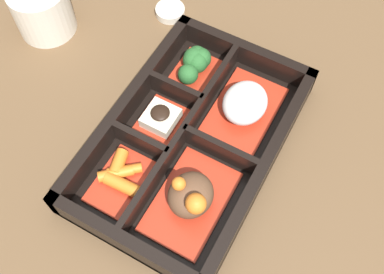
{
  "coord_description": "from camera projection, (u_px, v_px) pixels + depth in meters",
  "views": [
    {
      "loc": [
        0.24,
        0.13,
        0.52
      ],
      "look_at": [
        0.0,
        0.0,
        0.03
      ],
      "focal_mm": 42.0,
      "sensor_mm": 36.0,
      "label": 1
    }
  ],
  "objects": [
    {
      "name": "bento_base",
      "position": [
        192.0,
        145.0,
        0.58
      ],
      "size": [
        0.32,
        0.21,
        0.01
      ],
      "color": "black",
      "rests_on": "ground_plane"
    },
    {
      "name": "tea_cup",
      "position": [
        42.0,
        9.0,
        0.65
      ],
      "size": [
        0.08,
        0.08,
        0.07
      ],
      "color": "beige",
      "rests_on": "ground_plane"
    },
    {
      "name": "bowl_tofu",
      "position": [
        161.0,
        119.0,
        0.58
      ],
      "size": [
        0.07,
        0.06,
        0.03
      ],
      "color": "#B22D19",
      "rests_on": "bento_base"
    },
    {
      "name": "bowl_greens",
      "position": [
        195.0,
        63.0,
        0.62
      ],
      "size": [
        0.07,
        0.06,
        0.04
      ],
      "color": "#B22D19",
      "rests_on": "bento_base"
    },
    {
      "name": "sauce_dish",
      "position": [
        170.0,
        11.0,
        0.69
      ],
      "size": [
        0.05,
        0.05,
        0.01
      ],
      "color": "beige",
      "rests_on": "ground_plane"
    },
    {
      "name": "bowl_carrots",
      "position": [
        121.0,
        178.0,
        0.54
      ],
      "size": [
        0.09,
        0.06,
        0.02
      ],
      "color": "#B22D19",
      "rests_on": "bento_base"
    },
    {
      "name": "bowl_rice",
      "position": [
        245.0,
        105.0,
        0.58
      ],
      "size": [
        0.12,
        0.08,
        0.04
      ],
      "color": "#B22D19",
      "rests_on": "bento_base"
    },
    {
      "name": "bowl_stew",
      "position": [
        191.0,
        197.0,
        0.52
      ],
      "size": [
        0.12,
        0.08,
        0.06
      ],
      "color": "#B22D19",
      "rests_on": "bento_base"
    },
    {
      "name": "ground_plane",
      "position": [
        192.0,
        146.0,
        0.58
      ],
      "size": [
        3.0,
        3.0,
        0.0
      ],
      "primitive_type": "plane",
      "color": "brown"
    },
    {
      "name": "bento_rim",
      "position": [
        190.0,
        137.0,
        0.57
      ],
      "size": [
        0.32,
        0.21,
        0.04
      ],
      "color": "black",
      "rests_on": "ground_plane"
    }
  ]
}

